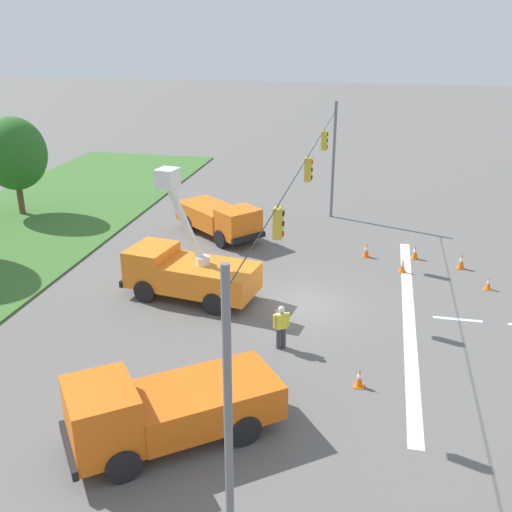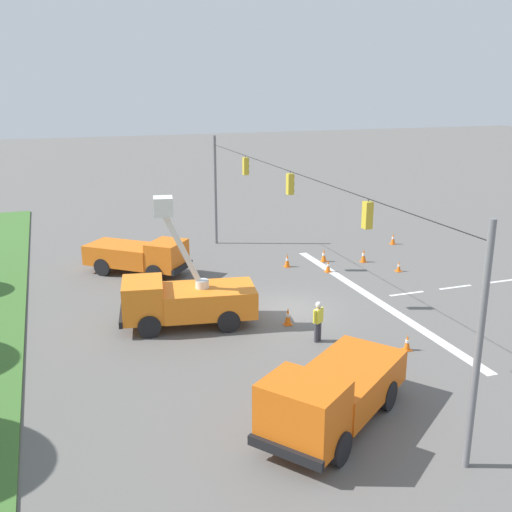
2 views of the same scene
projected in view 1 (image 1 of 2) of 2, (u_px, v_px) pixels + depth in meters
The scene contains 15 objects.
ground_plane at pixel (303, 305), 26.33m from camera, with size 200.00×200.00×0.00m, color #605E5B.
lane_markings at pixel (445, 318), 25.18m from camera, with size 17.60×15.25×0.01m.
signal_gantry at pixel (306, 209), 24.71m from camera, with size 26.20×0.33×7.20m.
tree_far_east at pixel (14, 154), 37.07m from camera, with size 3.81×4.07×6.24m.
utility_truck_bucket_lift at pixel (187, 270), 26.63m from camera, with size 3.38×6.29×5.85m.
utility_truck_support_near at pixel (220, 218), 34.32m from camera, with size 5.48×5.93×2.04m.
utility_truck_support_far at pixel (165, 408), 17.43m from camera, with size 5.70×6.47×2.33m.
road_worker at pixel (281, 325), 22.54m from camera, with size 0.40×0.58×1.77m.
traffic_cone_foreground_right at pixel (366, 250), 31.53m from camera, with size 0.36×0.36×0.79m.
traffic_cone_mid_left at pixel (278, 313), 24.74m from camera, with size 0.36×0.36×0.81m.
traffic_cone_mid_right at pixel (403, 265), 29.65m from camera, with size 0.36×0.36×0.72m.
traffic_cone_near_bucket at pixel (489, 283), 27.76m from camera, with size 0.36×0.36×0.62m.
traffic_cone_lane_edge_a at pixel (359, 378), 20.37m from camera, with size 0.36×0.36×0.69m.
traffic_cone_lane_edge_b at pixel (415, 252), 31.28m from camera, with size 0.36×0.36×0.80m.
traffic_cone_far_left at pixel (461, 261), 30.03m from camera, with size 0.36×0.36×0.83m.
Camera 1 is at (-23.61, -2.88, 11.70)m, focal length 42.00 mm.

